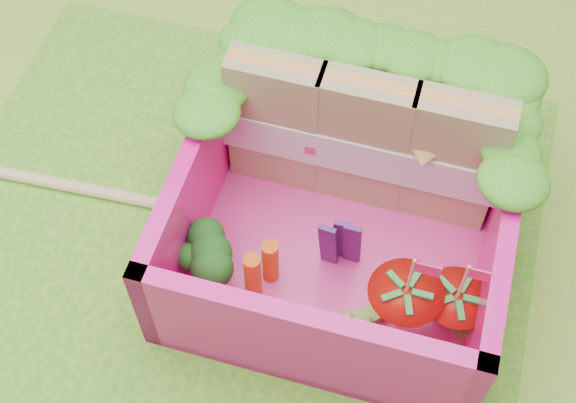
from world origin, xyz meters
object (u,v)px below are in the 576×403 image
at_px(sandwich_stack, 363,141).
at_px(strawberry_right, 451,312).
at_px(bento_box, 344,211).
at_px(strawberry_left, 402,308).
at_px(broccoli, 209,252).

relative_size(sandwich_stack, strawberry_right, 2.47).
xyz_separation_m(bento_box, strawberry_left, (0.31, -0.32, -0.07)).
bearing_deg(strawberry_right, strawberry_left, -167.15).
bearing_deg(strawberry_left, bento_box, 133.91).
height_order(bento_box, broccoli, bento_box).
relative_size(broccoli, strawberry_left, 0.57).
bearing_deg(bento_box, strawberry_left, -46.09).
xyz_separation_m(strawberry_left, strawberry_right, (0.19, 0.04, -0.01)).
height_order(sandwich_stack, strawberry_right, sandwich_stack).
height_order(bento_box, strawberry_left, strawberry_left).
xyz_separation_m(sandwich_stack, strawberry_right, (0.50, -0.56, -0.20)).
relative_size(bento_box, strawberry_right, 2.57).
bearing_deg(broccoli, bento_box, 31.97).
distance_m(sandwich_stack, strawberry_left, 0.71).
bearing_deg(strawberry_left, strawberry_right, 12.85).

